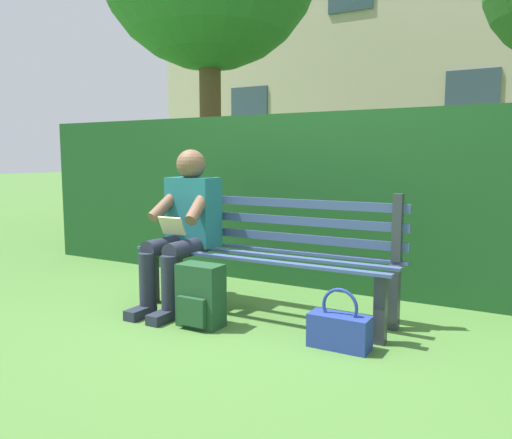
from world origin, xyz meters
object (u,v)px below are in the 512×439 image
person_seated (184,224)px  handbag (339,329)px  park_bench (268,250)px  backpack (200,296)px

person_seated → handbag: size_ratio=3.24×
park_bench → person_seated: size_ratio=1.65×
person_seated → backpack: (-0.38, 0.32, -0.42)m
park_bench → person_seated: (0.62, 0.18, 0.17)m
handbag → person_seated: bearing=-10.2°
backpack → park_bench: bearing=-115.8°
park_bench → backpack: bearing=64.2°
person_seated → backpack: size_ratio=2.81×
backpack → handbag: 0.95m
handbag → park_bench: bearing=-30.6°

